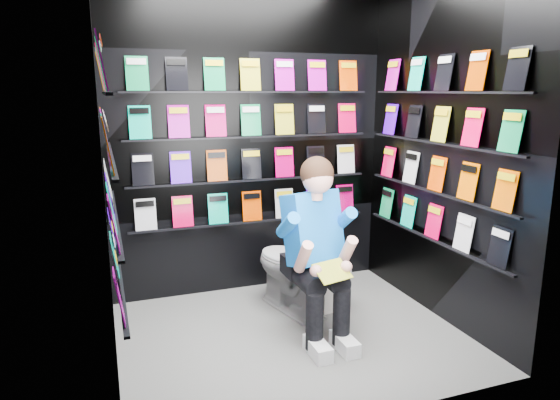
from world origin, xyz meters
name	(u,v)px	position (x,y,z in m)	size (l,w,h in m)	color
floor	(292,335)	(0.00, 0.00, 0.00)	(2.40, 2.40, 0.00)	slate
wall_back	(250,142)	(0.00, 1.00, 1.30)	(2.40, 0.04, 2.60)	black
wall_front	(367,182)	(0.00, -1.00, 1.30)	(2.40, 0.04, 2.60)	black
wall_left	(102,166)	(-1.20, 0.00, 1.30)	(0.04, 2.00, 2.60)	black
wall_right	(442,150)	(1.20, 0.00, 1.30)	(0.04, 2.00, 2.60)	black
comics_back	(251,142)	(0.00, 0.97, 1.31)	(2.10, 0.06, 1.37)	#C80059
comics_left	(108,165)	(-1.17, 0.00, 1.31)	(0.06, 1.70, 1.37)	#C80059
comics_right	(439,149)	(1.17, 0.00, 1.31)	(0.06, 1.70, 1.37)	#C80059
toilet	(292,266)	(0.16, 0.42, 0.37)	(0.42, 0.75, 0.73)	silver
longbox	(324,285)	(0.46, 0.45, 0.16)	(0.23, 0.41, 0.31)	white
longbox_lid	(324,266)	(0.46, 0.45, 0.33)	(0.25, 0.43, 0.03)	white
reader	(312,229)	(0.16, 0.04, 0.77)	(0.52, 0.76, 1.40)	blue
held_comic	(332,271)	(0.16, -0.31, 0.58)	(0.24, 0.01, 0.17)	green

